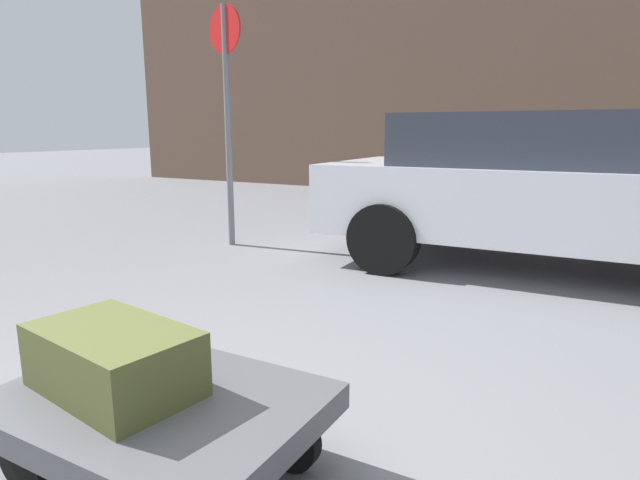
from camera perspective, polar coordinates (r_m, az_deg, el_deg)
ground_plane at (r=2.25m, az=-16.43°, el=-23.28°), size 60.00×60.00×0.00m
luggage_cart at (r=2.11m, az=-16.87°, el=-17.26°), size 1.13×0.83×0.34m
suitcase_olive_rear_right at (r=2.10m, az=-21.25°, el=-11.84°), size 0.67×0.47×0.24m
parked_car at (r=5.30m, az=24.25°, el=5.11°), size 4.36×2.03×1.42m
no_parking_sign at (r=6.00m, az=-9.92°, el=14.40°), size 0.49×0.13×2.56m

